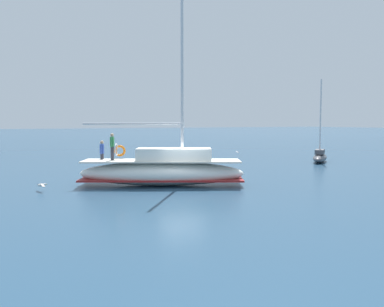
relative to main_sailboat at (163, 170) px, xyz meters
The scene contains 4 objects.
ground_plane 1.55m from the main_sailboat, 36.00° to the left, with size 400.00×400.00×0.00m, color navy.
main_sailboat is the anchor object (origin of this frame).
moored_sloop_far 19.35m from the main_sailboat, 108.40° to the left, with size 4.01×4.41×7.50m.
seagull 6.74m from the main_sailboat, 98.48° to the right, with size 1.01×0.48×0.17m.
Camera 1 is at (21.39, -10.54, 3.75)m, focal length 39.28 mm.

